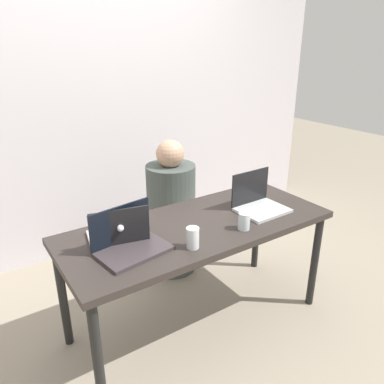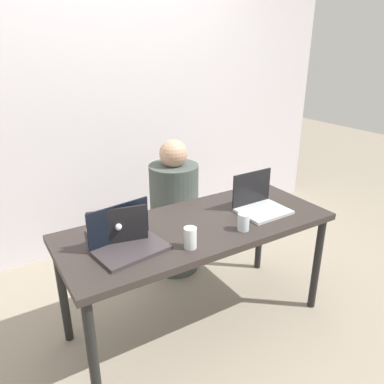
# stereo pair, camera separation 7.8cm
# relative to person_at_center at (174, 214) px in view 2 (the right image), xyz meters

# --- Properties ---
(ground_plane) EXTENTS (12.00, 12.00, 0.00)m
(ground_plane) POSITION_rel_person_at_center_xyz_m (-0.19, -0.64, -0.47)
(ground_plane) COLOR gray
(back_wall) EXTENTS (4.50, 0.10, 2.53)m
(back_wall) POSITION_rel_person_at_center_xyz_m (-0.19, 0.72, 0.80)
(back_wall) COLOR silver
(back_wall) RESTS_ON ground
(desk) EXTENTS (1.62, 0.67, 0.72)m
(desk) POSITION_rel_person_at_center_xyz_m (-0.19, -0.64, 0.18)
(desk) COLOR #322B27
(desk) RESTS_ON ground
(person_at_center) EXTENTS (0.40, 0.40, 1.06)m
(person_at_center) POSITION_rel_person_at_center_xyz_m (0.00, 0.00, 0.00)
(person_at_center) COLOR #444E49
(person_at_center) RESTS_ON ground
(laptop_front_right) EXTENTS (0.31, 0.28, 0.24)m
(laptop_front_right) POSITION_rel_person_at_center_xyz_m (0.24, -0.68, 0.30)
(laptop_front_right) COLOR silver
(laptop_front_right) RESTS_ON desk
(laptop_back_left) EXTENTS (0.35, 0.28, 0.21)m
(laptop_back_left) POSITION_rel_person_at_center_xyz_m (-0.66, -0.57, 0.29)
(laptop_back_left) COLOR #B7B3B4
(laptop_back_left) RESTS_ON desk
(laptop_front_left) EXTENTS (0.39, 0.28, 0.22)m
(laptop_front_left) POSITION_rel_person_at_center_xyz_m (-0.65, -0.69, 0.29)
(laptop_front_left) COLOR #3D3538
(laptop_front_left) RESTS_ON desk
(water_glass_right) EXTENTS (0.07, 0.07, 0.10)m
(water_glass_right) POSITION_rel_person_at_center_xyz_m (-0.01, -0.84, 0.29)
(water_glass_right) COLOR silver
(water_glass_right) RESTS_ON desk
(water_glass_left) EXTENTS (0.07, 0.07, 0.11)m
(water_glass_left) POSITION_rel_person_at_center_xyz_m (-0.37, -0.85, 0.29)
(water_glass_left) COLOR white
(water_glass_left) RESTS_ON desk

